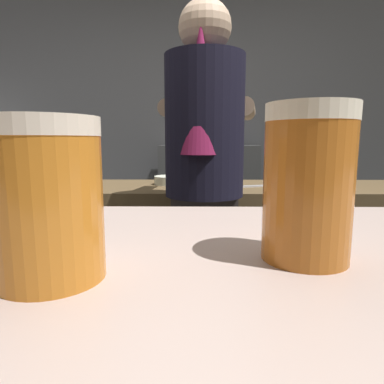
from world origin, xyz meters
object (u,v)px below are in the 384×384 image
(bottle_olive_oil, at_px, (196,137))
(chefs_knife, at_px, (252,186))
(bartender, at_px, (204,176))
(knife_block, at_px, (327,168))
(mixing_bowl, at_px, (170,180))
(pint_glass_far, at_px, (308,183))
(bottle_hot_sauce, at_px, (240,135))
(pint_glass_near, at_px, (48,200))

(bottle_olive_oil, bearing_deg, chefs_knife, -77.04)
(bartender, xyz_separation_m, bottle_olive_oil, (-0.04, 1.80, 0.19))
(bottle_olive_oil, bearing_deg, bartender, -88.76)
(knife_block, relative_size, bottle_olive_oil, 1.34)
(mixing_bowl, relative_size, pint_glass_far, 1.28)
(mixing_bowl, height_order, chefs_knife, mixing_bowl)
(knife_block, distance_m, pint_glass_far, 1.71)
(bartender, xyz_separation_m, knife_block, (0.71, 0.44, 0.00))
(bartender, bearing_deg, mixing_bowl, 31.13)
(chefs_knife, relative_size, pint_glass_far, 1.70)
(chefs_knife, bearing_deg, pint_glass_far, -115.24)
(bartender, distance_m, pint_glass_far, 1.15)
(pint_glass_far, relative_size, bottle_olive_oil, 0.66)
(bartender, distance_m, bottle_hot_sauce, 1.91)
(knife_block, distance_m, bottle_hot_sauce, 1.47)
(chefs_knife, distance_m, bottle_olive_oil, 1.46)
(bottle_olive_oil, bearing_deg, knife_block, -61.21)
(bottle_olive_oil, bearing_deg, pint_glass_near, -92.11)
(bartender, distance_m, pint_glass_near, 1.21)
(bartender, height_order, mixing_bowl, bartender)
(mixing_bowl, height_order, bottle_olive_oil, bottle_olive_oil)
(chefs_knife, distance_m, pint_glass_far, 1.58)
(pint_glass_far, xyz_separation_m, bottle_olive_oil, (-0.10, 2.94, 0.08))
(bottle_olive_oil, relative_size, bottle_hot_sauce, 0.83)
(pint_glass_near, relative_size, pint_glass_far, 0.90)
(pint_glass_near, relative_size, bottle_hot_sauce, 0.49)
(pint_glass_near, distance_m, bottle_hot_sauce, 3.10)
(bottle_olive_oil, height_order, bottle_hot_sauce, bottle_hot_sauce)
(pint_glass_near, height_order, bottle_olive_oil, bottle_olive_oil)
(mixing_bowl, height_order, bottle_hot_sauce, bottle_hot_sauce)
(pint_glass_near, distance_m, bottle_olive_oil, 2.99)
(mixing_bowl, xyz_separation_m, pint_glass_near, (0.04, -1.70, 0.19))
(pint_glass_near, height_order, pint_glass_far, pint_glass_far)
(mixing_bowl, relative_size, bottle_hot_sauce, 0.70)
(bartender, xyz_separation_m, bottle_hot_sauce, (0.39, 1.86, 0.21))
(bottle_olive_oil, distance_m, bottle_hot_sauce, 0.44)
(bartender, distance_m, knife_block, 0.83)
(chefs_knife, bearing_deg, bottle_olive_oil, 85.62)
(bartender, relative_size, bottle_hot_sauce, 6.70)
(knife_block, relative_size, chefs_knife, 1.18)
(mixing_bowl, bearing_deg, knife_block, -4.72)
(pint_glass_near, bearing_deg, pint_glass_far, 12.19)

